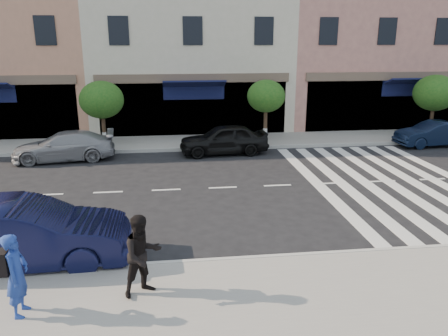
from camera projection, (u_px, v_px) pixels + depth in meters
The scene contains 15 objects.
ground at pixel (241, 236), 11.75m from camera, with size 120.00×120.00×0.00m, color black.
sidewalk_near at pixel (273, 318), 8.16m from camera, with size 60.00×4.50×0.15m, color gray.
sidewalk_far at pixel (206, 142), 22.20m from camera, with size 60.00×3.00×0.15m, color gray.
building_west_mid at pixel (2, 4), 24.66m from camera, with size 10.00×9.00×14.00m, color tan.
building_centre at pixel (189, 32), 26.32m from camera, with size 11.00×9.00×11.00m, color beige.
building_east_mid at pixel (379, 16), 27.45m from camera, with size 13.00×9.00×13.00m, color tan.
street_tree_wb at pixel (102, 100), 20.79m from camera, with size 2.10×2.10×3.06m.
street_tree_c at pixel (266, 96), 21.72m from camera, with size 1.90×1.90×3.04m.
street_tree_ea at pixel (435, 93), 22.77m from camera, with size 2.20×2.20×3.19m.
photographer at pixel (17, 275), 7.94m from camera, with size 0.59×0.39×1.61m, color navy.
walker at pixel (142, 255), 8.59m from camera, with size 0.82×0.64×1.68m, color black.
car_near_mid at pixel (24, 235), 9.98m from camera, with size 1.66×4.76×1.57m, color black.
car_far_left at pixel (64, 146), 18.96m from camera, with size 1.74×4.29×1.25m, color gray.
car_far_mid at pixel (224, 139), 20.01m from camera, with size 1.62×4.04×1.37m, color black.
car_far_right at pixel (434, 134), 21.50m from camera, with size 1.30×3.73×1.23m, color black.
Camera 1 is at (-1.77, -10.62, 5.07)m, focal length 35.00 mm.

